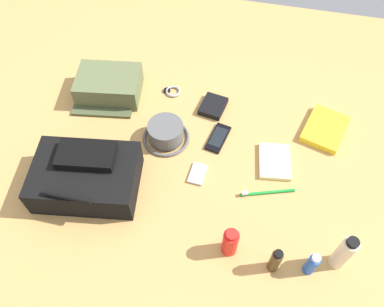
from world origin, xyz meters
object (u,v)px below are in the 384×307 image
at_px(backpack, 86,176).
at_px(sunscreen_spray, 230,242).
at_px(deodorant_spray, 312,264).
at_px(wristwatch, 172,91).
at_px(media_player, 198,174).
at_px(notepad, 275,161).
at_px(lotion_bottle, 344,253).
at_px(bucket_hat, 166,133).
at_px(paperback_novel, 325,129).
at_px(toiletry_pouch, 109,86).
at_px(wallet, 213,106).
at_px(cell_phone, 218,138).
at_px(toothbrush, 265,193).
at_px(cologne_bottle, 275,261).

distance_m(backpack, sunscreen_spray, 0.52).
height_order(deodorant_spray, wristwatch, deodorant_spray).
relative_size(backpack, media_player, 4.26).
bearing_deg(notepad, wristwatch, -37.68).
bearing_deg(lotion_bottle, backpack, -6.17).
xyz_separation_m(lotion_bottle, deodorant_spray, (0.08, 0.04, -0.03)).
height_order(bucket_hat, wristwatch, bucket_hat).
bearing_deg(sunscreen_spray, media_player, -58.20).
height_order(paperback_novel, notepad, paperback_novel).
bearing_deg(toiletry_pouch, media_player, 145.11).
height_order(wristwatch, wallet, wallet).
distance_m(deodorant_spray, wristwatch, 0.85).
bearing_deg(cell_phone, toothbrush, 135.39).
bearing_deg(backpack, sunscreen_spray, 166.49).
distance_m(media_player, toothbrush, 0.24).
bearing_deg(bucket_hat, deodorant_spray, 144.64).
distance_m(toothbrush, notepad, 0.14).
height_order(sunscreen_spray, notepad, sunscreen_spray).
bearing_deg(wallet, cologne_bottle, 126.35).
distance_m(bucket_hat, notepad, 0.41).
height_order(wallet, notepad, wallet).
height_order(toiletry_pouch, deodorant_spray, deodorant_spray).
height_order(lotion_bottle, media_player, lotion_bottle).
distance_m(bucket_hat, wallet, 0.24).
height_order(toiletry_pouch, media_player, toiletry_pouch).
bearing_deg(toothbrush, backpack, 9.64).
relative_size(toiletry_pouch, notepad, 1.80).
xyz_separation_m(bucket_hat, lotion_bottle, (-0.63, 0.34, 0.05)).
bearing_deg(cologne_bottle, lotion_bottle, -162.92).
height_order(backpack, wallet, backpack).
xyz_separation_m(backpack, notepad, (-0.61, -0.23, -0.05)).
height_order(sunscreen_spray, media_player, sunscreen_spray).
height_order(wristwatch, notepad, notepad).
height_order(cologne_bottle, sunscreen_spray, sunscreen_spray).
relative_size(paperback_novel, toothbrush, 1.19).
bearing_deg(paperback_novel, backpack, 28.36).
relative_size(sunscreen_spray, notepad, 0.81).
height_order(paperback_novel, toothbrush, paperback_novel).
distance_m(deodorant_spray, media_player, 0.47).
distance_m(bucket_hat, deodorant_spray, 0.67).
bearing_deg(toothbrush, wristwatch, -42.52).
bearing_deg(backpack, media_player, -160.59).
bearing_deg(cell_phone, sunscreen_spray, 104.99).
bearing_deg(media_player, wallet, -88.84).
distance_m(bucket_hat, wristwatch, 0.24).
bearing_deg(media_player, lotion_bottle, 155.80).
height_order(toiletry_pouch, notepad, toiletry_pouch).
height_order(deodorant_spray, media_player, deodorant_spray).
height_order(bucket_hat, sunscreen_spray, sunscreen_spray).
xyz_separation_m(backpack, cell_phone, (-0.39, -0.29, -0.05)).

